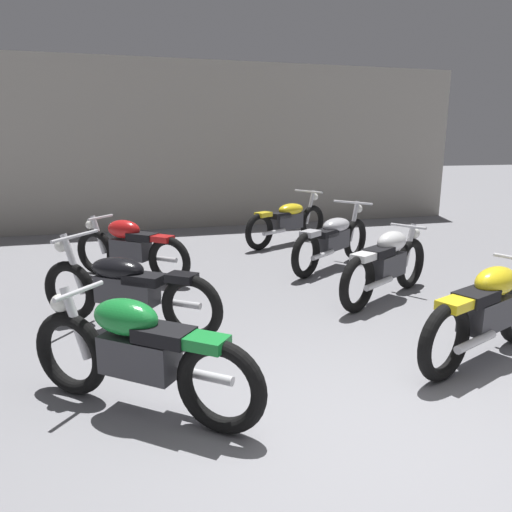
{
  "coord_description": "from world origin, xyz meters",
  "views": [
    {
      "loc": [
        -1.61,
        -2.4,
        1.93
      ],
      "look_at": [
        0.0,
        3.18,
        0.55
      ],
      "focal_mm": 34.2,
      "sensor_mm": 36.0,
      "label": 1
    }
  ],
  "objects": [
    {
      "name": "motorcycle_left_row_2",
      "position": [
        -1.46,
        4.53,
        0.46
      ],
      "size": [
        1.55,
        1.38,
        0.88
      ],
      "color": "black",
      "rests_on": "ground"
    },
    {
      "name": "motorcycle_right_row_0",
      "position": [
        1.5,
        0.96,
        0.46
      ],
      "size": [
        1.87,
        0.83,
        0.88
      ],
      "color": "black",
      "rests_on": "ground"
    },
    {
      "name": "motorcycle_right_row_1",
      "position": [
        1.55,
        2.73,
        0.46
      ],
      "size": [
        1.75,
        1.09,
        0.88
      ],
      "color": "black",
      "rests_on": "ground"
    },
    {
      "name": "back_wall",
      "position": [
        0.0,
        8.58,
        1.8
      ],
      "size": [
        13.05,
        0.24,
        3.6
      ],
      "primitive_type": "cube",
      "color": "#9E998E",
      "rests_on": "ground"
    },
    {
      "name": "ground_plane",
      "position": [
        0.0,
        0.0,
        0.0
      ],
      "size": [
        60.0,
        60.0,
        0.0
      ],
      "primitive_type": "plane",
      "color": "gray"
    },
    {
      "name": "motorcycle_right_row_2",
      "position": [
        1.57,
        4.33,
        0.45
      ],
      "size": [
        1.83,
        1.35,
        0.97
      ],
      "color": "black",
      "rests_on": "ground"
    },
    {
      "name": "motorcycle_left_row_1",
      "position": [
        -1.56,
        2.57,
        0.45
      ],
      "size": [
        1.79,
        1.41,
        0.97
      ],
      "color": "black",
      "rests_on": "ground"
    },
    {
      "name": "motorcycle_left_row_0",
      "position": [
        -1.52,
        0.92,
        0.46
      ],
      "size": [
        1.58,
        1.35,
        0.88
      ],
      "color": "black",
      "rests_on": "ground"
    },
    {
      "name": "motorcycle_right_row_3",
      "position": [
        1.5,
        6.19,
        0.45
      ],
      "size": [
        1.96,
        1.17,
        0.97
      ],
      "color": "black",
      "rests_on": "ground"
    }
  ]
}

